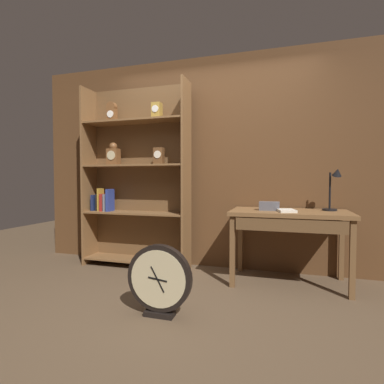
% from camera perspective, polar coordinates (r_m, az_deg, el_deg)
% --- Properties ---
extents(ground_plane, '(10.00, 10.00, 0.00)m').
position_cam_1_polar(ground_plane, '(2.72, -3.11, -21.23)').
color(ground_plane, brown).
extents(back_wood_panel, '(4.80, 0.05, 2.60)m').
position_cam_1_polar(back_wood_panel, '(3.82, 4.03, 5.51)').
color(back_wood_panel, brown).
rests_on(back_wood_panel, ground).
extents(bookshelf, '(1.35, 0.33, 2.25)m').
position_cam_1_polar(bookshelf, '(3.89, -10.65, 2.53)').
color(bookshelf, brown).
rests_on(bookshelf, ground).
extents(workbench, '(1.19, 0.67, 0.76)m').
position_cam_1_polar(workbench, '(3.32, 17.73, -4.99)').
color(workbench, brown).
rests_on(workbench, ground).
extents(desk_lamp, '(0.19, 0.19, 0.45)m').
position_cam_1_polar(desk_lamp, '(3.46, 24.96, 0.72)').
color(desk_lamp, black).
rests_on(desk_lamp, workbench).
extents(toolbox_small, '(0.21, 0.12, 0.09)m').
position_cam_1_polar(toolbox_small, '(3.32, 14.25, -2.55)').
color(toolbox_small, '#595960').
rests_on(toolbox_small, workbench).
extents(open_repair_manual, '(0.21, 0.25, 0.02)m').
position_cam_1_polar(open_repair_manual, '(3.21, 17.21, -3.34)').
color(open_repair_manual, silver).
rests_on(open_repair_manual, workbench).
extents(round_clock_large, '(0.54, 0.11, 0.58)m').
position_cam_1_polar(round_clock_large, '(2.53, -6.12, -16.02)').
color(round_clock_large, black).
rests_on(round_clock_large, ground).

